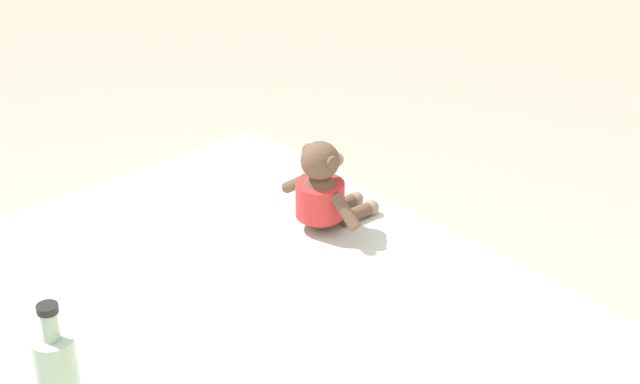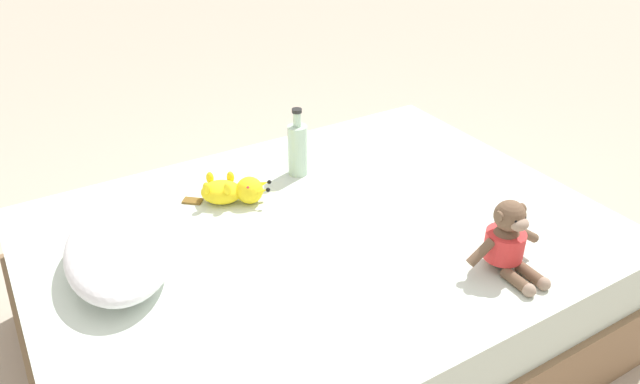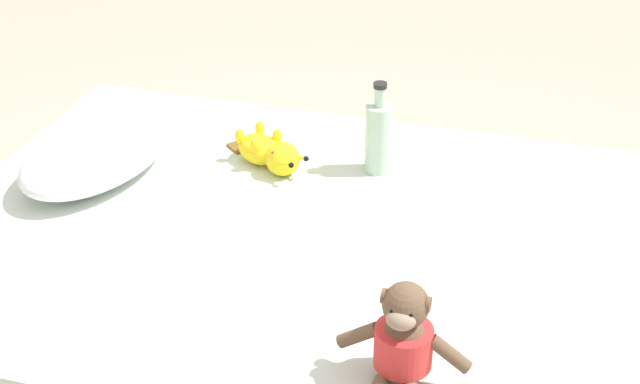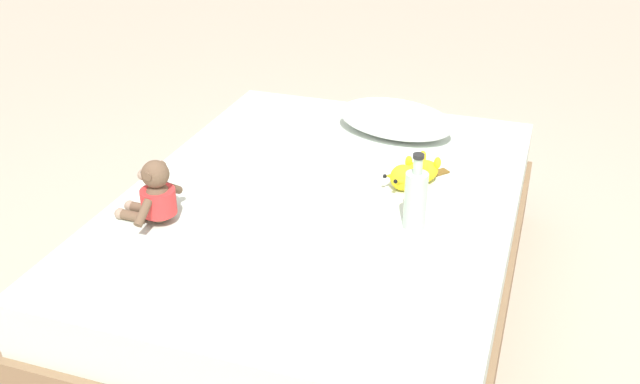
# 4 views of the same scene
# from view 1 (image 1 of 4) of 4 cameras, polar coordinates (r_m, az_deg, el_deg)

# --- Properties ---
(plush_monkey) EXTENTS (0.23, 0.29, 0.24)m
(plush_monkey) POSITION_cam_1_polar(r_m,az_deg,el_deg) (2.48, 0.19, 0.00)
(plush_monkey) COLOR brown
(plush_monkey) RESTS_ON bed
(glass_bottle) EXTENTS (0.08, 0.08, 0.28)m
(glass_bottle) POSITION_cam_1_polar(r_m,az_deg,el_deg) (1.90, -14.57, -10.35)
(glass_bottle) COLOR #B2D1B7
(glass_bottle) RESTS_ON bed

